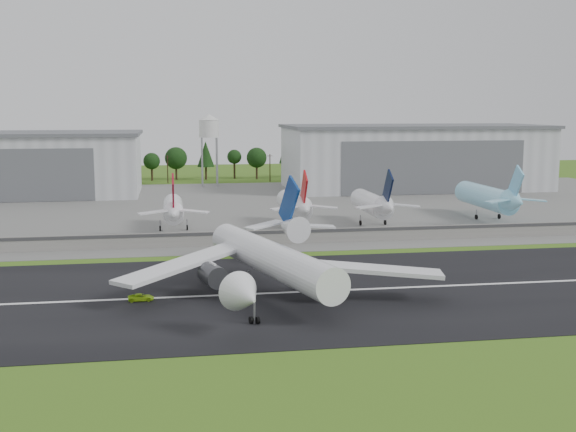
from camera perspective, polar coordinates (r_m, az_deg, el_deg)
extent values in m
plane|color=#385D16|center=(116.96, 1.48, -7.30)|extent=(600.00, 600.00, 0.00)
cube|color=black|center=(126.44, 0.63, -6.06)|extent=(320.00, 60.00, 0.10)
cube|color=white|center=(126.42, 0.63, -6.03)|extent=(220.00, 1.00, 0.02)
cube|color=slate|center=(233.65, -4.06, 0.69)|extent=(320.00, 150.00, 0.10)
cube|color=gray|center=(169.55, -2.01, -1.71)|extent=(240.00, 0.50, 3.50)
cube|color=#38383A|center=(169.04, -2.00, -1.31)|extent=(240.00, 0.12, 0.70)
cube|color=silver|center=(282.45, -21.39, 3.72)|extent=(95.00, 42.00, 22.00)
cube|color=#595B60|center=(281.83, -21.52, 6.07)|extent=(97.00, 44.00, 1.20)
cube|color=silver|center=(292.50, 9.90, 4.52)|extent=(100.00, 45.00, 24.00)
cube|color=#595B60|center=(291.91, 9.96, 6.99)|extent=(102.00, 47.00, 1.20)
cube|color=#595B60|center=(271.42, 11.46, 3.77)|extent=(70.00, 0.30, 19.68)
cylinder|color=#99999E|center=(293.60, -6.77, 4.21)|extent=(0.50, 0.50, 20.00)
cylinder|color=#99999E|center=(299.91, -5.68, 4.32)|extent=(0.50, 0.50, 20.00)
cylinder|color=silver|center=(296.05, -6.26, 6.87)|extent=(8.00, 8.00, 7.00)
cone|color=silver|center=(295.95, -6.28, 7.78)|extent=(8.40, 8.40, 2.40)
cylinder|color=white|center=(124.37, -1.33, -3.39)|extent=(17.83, 43.87, 5.80)
cone|color=white|center=(100.35, -3.36, -6.33)|extent=(7.24, 7.38, 5.80)
cone|color=white|center=(149.97, 0.10, -0.86)|extent=(7.80, 10.18, 5.51)
cube|color=navy|center=(148.70, 0.08, 1.12)|extent=(3.14, 9.30, 11.13)
cube|color=white|center=(121.40, 5.58, -4.12)|extent=(28.51, 11.11, 2.65)
cylinder|color=#333338|center=(120.53, 2.93, -4.96)|extent=(5.18, 6.34, 3.80)
cube|color=white|center=(148.92, 1.99, -0.78)|extent=(9.10, 3.48, 0.98)
cube|color=white|center=(125.60, -8.26, -3.74)|extent=(23.90, 23.45, 2.65)
cylinder|color=#333338|center=(123.22, -5.95, -4.70)|extent=(5.18, 6.34, 3.80)
cube|color=white|center=(150.08, -1.82, -0.71)|extent=(9.25, 7.71, 0.98)
cube|color=#99999E|center=(121.54, -1.59, -5.86)|extent=(17.97, 31.60, 3.20)
cylinder|color=black|center=(129.15, -3.11, -5.39)|extent=(0.80, 1.55, 1.50)
imported|color=#9DD719|center=(123.22, -11.54, -6.31)|extent=(4.39, 2.20, 1.19)
cylinder|color=white|center=(192.30, -9.06, 0.57)|extent=(5.18, 24.00, 5.18)
cone|color=white|center=(176.81, -9.03, 0.20)|extent=(4.92, 7.00, 4.92)
cube|color=maroon|center=(176.68, -9.07, 1.77)|extent=(0.45, 8.59, 10.02)
cylinder|color=#99999E|center=(190.94, -10.07, -0.75)|extent=(0.32, 0.32, 3.00)
cylinder|color=#99999E|center=(190.97, -7.97, -0.70)|extent=(0.32, 0.32, 3.00)
cylinder|color=black|center=(191.06, -10.07, -0.96)|extent=(0.40, 1.40, 1.40)
cylinder|color=silver|center=(195.06, 0.45, 0.89)|extent=(5.84, 24.00, 5.84)
cone|color=silver|center=(179.82, 1.29, 0.55)|extent=(5.55, 7.00, 5.55)
cube|color=#B30D13|center=(179.70, 1.27, 2.09)|extent=(0.45, 8.59, 10.02)
cylinder|color=#99999E|center=(193.19, -0.47, -0.51)|extent=(0.32, 0.32, 3.00)
cylinder|color=#99999E|center=(194.38, 1.57, -0.46)|extent=(0.32, 0.32, 3.00)
cylinder|color=black|center=(193.30, -0.47, -0.72)|extent=(0.40, 1.40, 1.40)
cylinder|color=white|center=(199.89, 6.58, 0.99)|extent=(5.63, 24.00, 5.63)
cone|color=white|center=(185.04, 7.90, 0.67)|extent=(5.35, 7.00, 5.35)
cube|color=black|center=(184.92, 7.89, 2.16)|extent=(0.45, 8.59, 10.02)
cylinder|color=#99999E|center=(197.66, 5.75, -0.35)|extent=(0.32, 0.32, 3.00)
cylinder|color=#99999E|center=(199.59, 7.69, -0.30)|extent=(0.32, 0.32, 3.00)
cylinder|color=black|center=(197.77, 5.74, -0.55)|extent=(0.40, 1.40, 1.40)
cylinder|color=#91DDFB|center=(216.90, 15.34, 1.45)|extent=(6.53, 30.00, 6.53)
cone|color=#91DDFB|center=(200.26, 17.55, 1.08)|extent=(6.20, 7.00, 6.20)
cube|color=#74C2ED|center=(200.17, 17.55, 2.46)|extent=(0.45, 8.59, 10.02)
cylinder|color=#99999E|center=(214.28, 14.66, 0.11)|extent=(0.32, 0.32, 3.00)
cylinder|color=#99999E|center=(217.21, 16.35, 0.15)|extent=(0.32, 0.32, 3.00)
cylinder|color=black|center=(214.38, 14.66, -0.08)|extent=(0.40, 1.40, 1.40)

